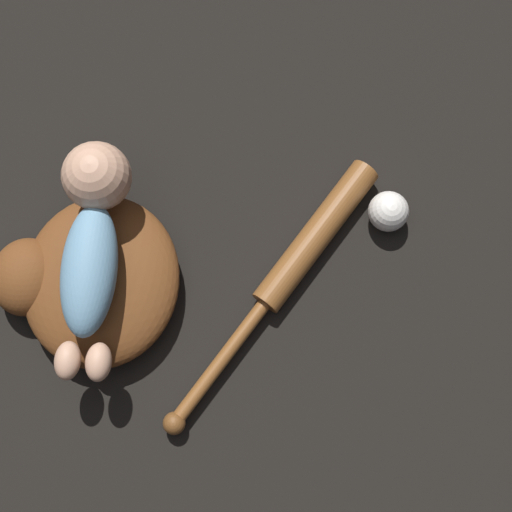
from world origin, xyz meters
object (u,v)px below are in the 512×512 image
(baseball_glove, at_px, (89,280))
(baseball_bat, at_px, (297,261))
(baby_figure, at_px, (92,234))
(baseball, at_px, (388,211))

(baseball_glove, xyz_separation_m, baseball_bat, (0.06, -0.37, -0.02))
(baseball_glove, height_order, baby_figure, baby_figure)
(baseball_glove, bearing_deg, baseball_bat, -80.10)
(baby_figure, height_order, baseball_bat, baby_figure)
(baby_figure, relative_size, baseball, 5.32)
(baseball_glove, distance_m, baseball_bat, 0.37)
(baseball_bat, bearing_deg, baseball_glove, 99.90)
(baseball_bat, height_order, baseball, baseball)
(baseball_bat, relative_size, baseball, 6.95)
(baseball_glove, distance_m, baseball, 0.55)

